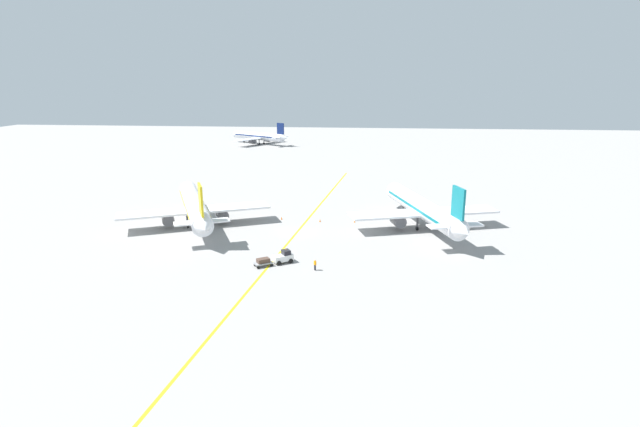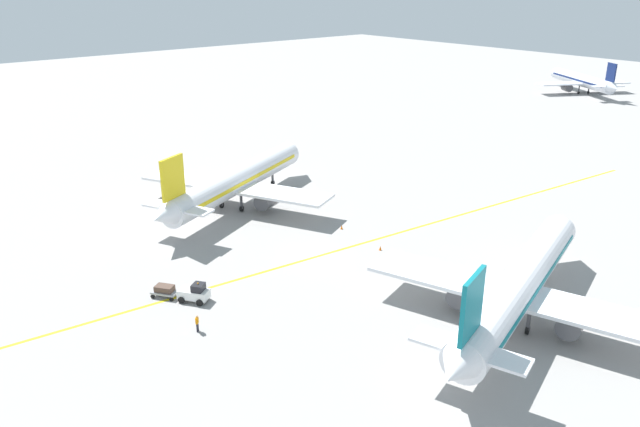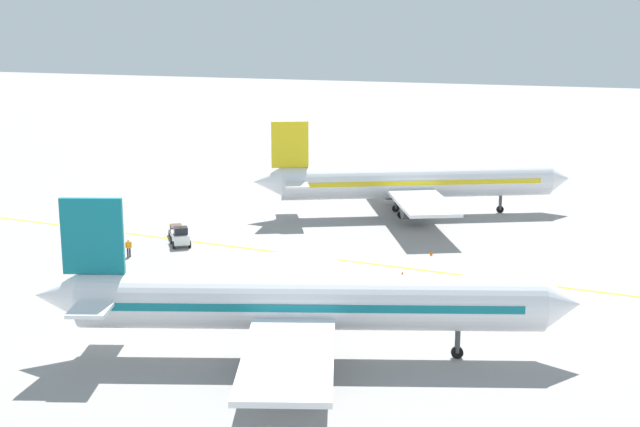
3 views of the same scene
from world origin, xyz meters
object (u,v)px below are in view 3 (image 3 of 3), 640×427
object	(u,v)px
airplane_at_gate	(413,182)
traffic_cone_near_nose	(402,274)
airplane_adjacent_stand	(304,303)
baggage_tug_white	(180,237)
ground_crew_worker	(129,247)
traffic_cone_mid_apron	(431,252)
baggage_cart_trailing	(176,230)
traffic_cone_by_wingtip	(386,298)

from	to	relation	value
airplane_at_gate	traffic_cone_near_nose	bearing A→B (deg)	10.90
airplane_at_gate	airplane_adjacent_stand	size ratio (longest dim) A/B	0.96
airplane_adjacent_stand	baggage_tug_white	xyz separation A→B (m)	(-22.80, -20.82, -2.81)
airplane_adjacent_stand	baggage_tug_white	size ratio (longest dim) A/B	10.46
ground_crew_worker	traffic_cone_near_nose	world-z (taller)	ground_crew_worker
airplane_adjacent_stand	baggage_tug_white	distance (m)	31.00
airplane_adjacent_stand	traffic_cone_near_nose	size ratio (longest dim) A/B	63.23
baggage_tug_white	ground_crew_worker	xyz separation A→B (m)	(5.13, -2.66, 0.01)
ground_crew_worker	traffic_cone_mid_apron	size ratio (longest dim) A/B	3.05
airplane_adjacent_stand	traffic_cone_mid_apron	size ratio (longest dim) A/B	63.23
airplane_at_gate	traffic_cone_near_nose	xyz separation A→B (m)	(23.45, 4.51, -3.43)
airplane_at_gate	airplane_adjacent_stand	xyz separation A→B (m)	(42.91, 2.56, 0.00)
airplane_adjacent_stand	airplane_at_gate	bearing A→B (deg)	-176.59
baggage_tug_white	baggage_cart_trailing	distance (m)	3.30
baggage_tug_white	traffic_cone_near_nose	world-z (taller)	baggage_tug_white
airplane_at_gate	ground_crew_worker	xyz separation A→B (m)	(25.24, -20.92, -2.80)
baggage_cart_trailing	airplane_at_gate	bearing A→B (deg)	130.83
airplane_at_gate	traffic_cone_near_nose	size ratio (longest dim) A/B	60.98
traffic_cone_mid_apron	baggage_cart_trailing	bearing A→B (deg)	-86.21
ground_crew_worker	traffic_cone_near_nose	size ratio (longest dim) A/B	3.05
airplane_adjacent_stand	baggage_cart_trailing	distance (m)	34.27
traffic_cone_mid_apron	traffic_cone_by_wingtip	xyz separation A→B (m)	(14.50, -0.60, 0.00)
ground_crew_worker	baggage_cart_trailing	bearing A→B (deg)	174.14
ground_crew_worker	traffic_cone_mid_apron	xyz separation A→B (m)	(-9.55, 26.34, -0.63)
traffic_cone_by_wingtip	baggage_cart_trailing	bearing A→B (deg)	-117.20
baggage_cart_trailing	ground_crew_worker	xyz separation A→B (m)	(7.86, -0.81, 0.15)
traffic_cone_near_nose	traffic_cone_by_wingtip	world-z (taller)	same
baggage_cart_trailing	traffic_cone_near_nose	world-z (taller)	baggage_cart_trailing
traffic_cone_mid_apron	baggage_tug_white	bearing A→B (deg)	-79.43
traffic_cone_mid_apron	airplane_at_gate	bearing A→B (deg)	-160.95
traffic_cone_near_nose	traffic_cone_mid_apron	size ratio (longest dim) A/B	1.00
airplane_at_gate	traffic_cone_mid_apron	world-z (taller)	airplane_at_gate
baggage_tug_white	traffic_cone_by_wingtip	size ratio (longest dim) A/B	6.05
baggage_tug_white	traffic_cone_near_nose	distance (m)	23.03
ground_crew_worker	traffic_cone_mid_apron	world-z (taller)	ground_crew_worker
baggage_cart_trailing	traffic_cone_mid_apron	size ratio (longest dim) A/B	5.34
baggage_tug_white	traffic_cone_by_wingtip	xyz separation A→B (m)	(10.08, 23.08, -0.63)
traffic_cone_mid_apron	traffic_cone_by_wingtip	world-z (taller)	same
traffic_cone_by_wingtip	traffic_cone_near_nose	bearing A→B (deg)	-177.46
ground_crew_worker	traffic_cone_near_nose	bearing A→B (deg)	94.03
baggage_cart_trailing	ground_crew_worker	world-z (taller)	ground_crew_worker
airplane_adjacent_stand	ground_crew_worker	bearing A→B (deg)	-126.96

